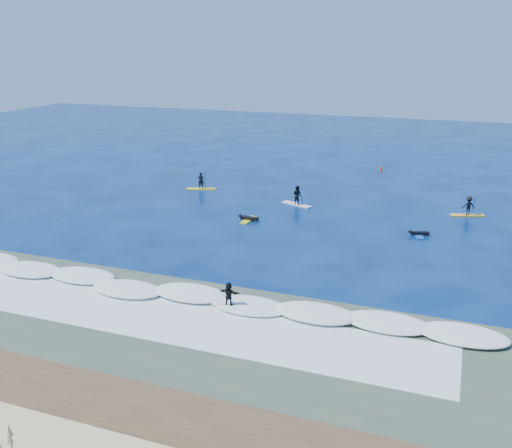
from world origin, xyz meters
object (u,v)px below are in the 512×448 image
(marker_buoy, at_px, (381,169))
(prone_paddler_far, at_px, (419,234))
(prone_paddler_near, at_px, (248,219))
(sup_paddler_left, at_px, (201,183))
(sup_paddler_center, at_px, (297,197))
(wave_surfer, at_px, (229,295))
(sup_paddler_right, at_px, (468,207))

(marker_buoy, bearing_deg, prone_paddler_far, -74.24)
(prone_paddler_near, bearing_deg, prone_paddler_far, -83.29)
(sup_paddler_left, bearing_deg, sup_paddler_center, -29.89)
(sup_paddler_left, height_order, prone_paddler_near, sup_paddler_left)
(wave_surfer, bearing_deg, sup_paddler_right, 66.05)
(sup_paddler_center, bearing_deg, prone_paddler_far, -1.52)
(prone_paddler_far, bearing_deg, sup_paddler_center, 51.58)
(wave_surfer, xyz_separation_m, marker_buoy, (2.87, 40.32, -0.58))
(sup_paddler_right, height_order, marker_buoy, sup_paddler_right)
(sup_paddler_left, bearing_deg, prone_paddler_far, -36.66)
(sup_paddler_right, bearing_deg, prone_paddler_far, -135.75)
(sup_paddler_left, relative_size, sup_paddler_center, 0.97)
(prone_paddler_near, distance_m, prone_paddler_far, 14.44)
(wave_surfer, bearing_deg, prone_paddler_near, 110.97)
(wave_surfer, relative_size, marker_buoy, 3.36)
(prone_paddler_near, distance_m, wave_surfer, 17.25)
(wave_surfer, distance_m, marker_buoy, 40.42)
(prone_paddler_far, bearing_deg, prone_paddler_near, 79.46)
(prone_paddler_near, bearing_deg, sup_paddler_right, -63.02)
(sup_paddler_center, distance_m, prone_paddler_far, 12.92)
(sup_paddler_left, distance_m, sup_paddler_right, 26.66)
(wave_surfer, bearing_deg, marker_buoy, 89.73)
(sup_paddler_right, relative_size, marker_buoy, 4.82)
(sup_paddler_right, xyz_separation_m, wave_surfer, (-12.95, -24.62, 0.04))
(sup_paddler_left, xyz_separation_m, sup_paddler_center, (11.21, -2.19, 0.16))
(prone_paddler_near, xyz_separation_m, prone_paddler_far, (14.40, 1.02, -0.02))
(sup_paddler_left, relative_size, prone_paddler_far, 1.42)
(sup_paddler_left, distance_m, sup_paddler_center, 11.43)
(prone_paddler_far, xyz_separation_m, marker_buoy, (-6.45, 22.83, 0.12))
(sup_paddler_center, distance_m, wave_surfer, 22.83)
(sup_paddler_center, bearing_deg, sup_paddler_right, 29.39)
(sup_paddler_right, bearing_deg, sup_paddler_left, 160.69)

